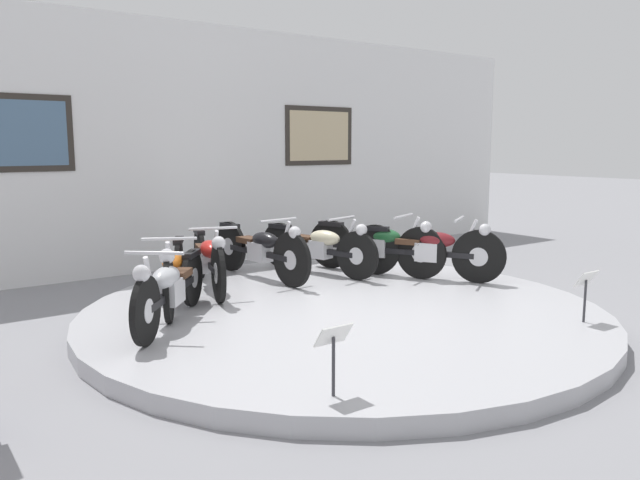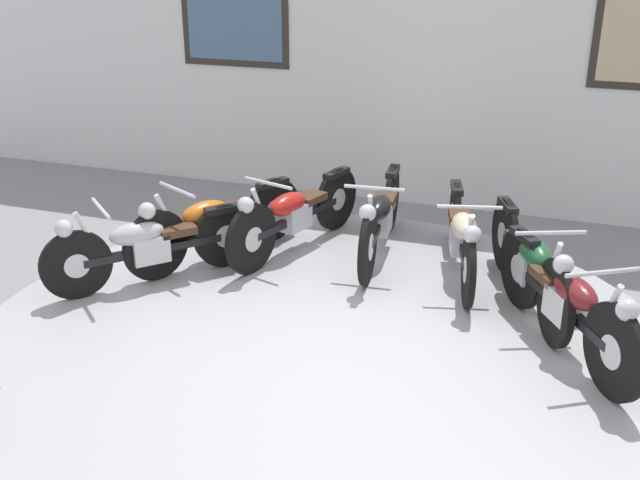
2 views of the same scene
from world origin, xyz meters
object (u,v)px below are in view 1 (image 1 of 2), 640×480
at_px(motorcycle_silver, 170,287).
at_px(motorcycle_red, 209,257).
at_px(info_placard_front_centre, 586,285).
at_px(motorcycle_cream, 319,245).
at_px(info_placard_front_left, 333,345).
at_px(motorcycle_orange, 174,270).
at_px(motorcycle_maroon, 428,248).
at_px(motorcycle_green, 377,244).
at_px(motorcycle_black, 261,248).

distance_m(motorcycle_silver, motorcycle_red, 1.45).
bearing_deg(info_placard_front_centre, motorcycle_cream, 102.10).
bearing_deg(info_placard_front_left, motorcycle_orange, 88.08).
xyz_separation_m(info_placard_front_left, info_placard_front_centre, (3.07, 0.00, 0.00)).
distance_m(motorcycle_maroon, info_placard_front_left, 4.01).
distance_m(motorcycle_red, motorcycle_maroon, 2.78).
height_order(motorcycle_green, motorcycle_maroon, motorcycle_green).
height_order(motorcycle_red, info_placard_front_left, motorcycle_red).
bearing_deg(info_placard_front_left, motorcycle_red, 77.93).
height_order(motorcycle_red, motorcycle_green, motorcycle_green).
distance_m(motorcycle_red, info_placard_front_centre, 4.13).
relative_size(motorcycle_green, info_placard_front_left, 3.71).
height_order(motorcycle_black, info_placard_front_left, motorcycle_black).
distance_m(motorcycle_cream, motorcycle_maroon, 1.44).
bearing_deg(motorcycle_cream, info_placard_front_left, -124.61).
xyz_separation_m(motorcycle_red, motorcycle_green, (2.24, -0.45, 0.01)).
height_order(motorcycle_orange, motorcycle_cream, motorcycle_orange).
height_order(motorcycle_red, motorcycle_maroon, motorcycle_maroon).
distance_m(motorcycle_orange, motorcycle_green, 2.87).
distance_m(motorcycle_green, info_placard_front_centre, 2.95).
bearing_deg(motorcycle_silver, motorcycle_orange, 63.83).
relative_size(motorcycle_black, info_placard_front_left, 3.95).
distance_m(motorcycle_silver, motorcycle_orange, 0.72).
distance_m(motorcycle_green, info_placard_front_left, 4.18).
relative_size(motorcycle_orange, motorcycle_cream, 0.93).
height_order(motorcycle_red, motorcycle_black, motorcycle_black).
xyz_separation_m(motorcycle_silver, motorcycle_cream, (2.56, 1.09, 0.01)).
xyz_separation_m(motorcycle_black, motorcycle_maroon, (1.74, -1.26, -0.00)).
height_order(info_placard_front_left, info_placard_front_centre, same).
distance_m(motorcycle_silver, info_placard_front_left, 2.31).
relative_size(motorcycle_green, info_placard_front_centre, 3.71).
relative_size(motorcycle_maroon, info_placard_front_left, 3.42).
height_order(motorcycle_silver, motorcycle_orange, motorcycle_orange).
bearing_deg(motorcycle_red, motorcycle_orange, -144.15).
bearing_deg(motorcycle_orange, info_placard_front_centre, -44.73).
bearing_deg(motorcycle_cream, info_placard_front_centre, -77.90).
bearing_deg(info_placard_front_centre, motorcycle_green, 92.01).
relative_size(motorcycle_cream, motorcycle_maroon, 1.10).
height_order(motorcycle_silver, info_placard_front_left, motorcycle_silver).
bearing_deg(motorcycle_silver, motorcycle_red, 49.29).
relative_size(motorcycle_red, info_placard_front_left, 3.78).
distance_m(motorcycle_black, info_placard_front_left, 3.88).
xyz_separation_m(motorcycle_black, info_placard_front_left, (-1.54, -3.56, -0.03)).
xyz_separation_m(motorcycle_silver, motorcycle_black, (1.76, 1.26, 0.03)).
distance_m(motorcycle_red, motorcycle_green, 2.29).
height_order(motorcycle_silver, motorcycle_green, motorcycle_green).
bearing_deg(motorcycle_red, motorcycle_cream, -0.08).
height_order(motorcycle_red, motorcycle_cream, motorcycle_red).
bearing_deg(motorcycle_silver, info_placard_front_centre, -34.99).
relative_size(motorcycle_red, motorcycle_green, 1.02).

